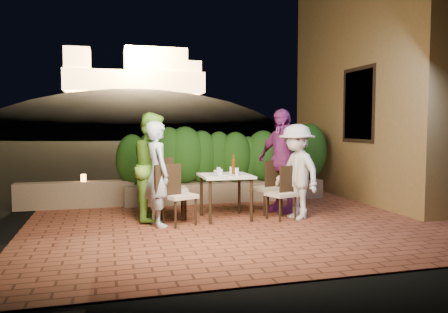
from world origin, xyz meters
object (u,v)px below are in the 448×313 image
object	(u,v)px
chair_left_back	(172,188)
diner_green	(154,166)
diner_purple	(281,161)
dining_table	(226,197)
chair_right_back	(266,187)
diner_blue	(158,174)
chair_right_front	(281,193)
parapet_lamp	(83,178)
diner_white	(297,172)
beer_bottle	(233,164)
bowl	(218,172)
chair_left_front	(179,194)

from	to	relation	value
chair_left_back	diner_green	world-z (taller)	diner_green
chair_left_back	diner_purple	bearing A→B (deg)	2.74
dining_table	diner_purple	size ratio (longest dim) A/B	0.44
chair_right_back	diner_blue	distance (m)	2.08
chair_right_front	chair_right_back	world-z (taller)	chair_right_back
chair_left_back	parapet_lamp	world-z (taller)	chair_left_back
chair_right_front	diner_purple	world-z (taller)	diner_purple
chair_right_back	diner_white	xyz separation A→B (m)	(0.33, -0.55, 0.33)
chair_left_back	chair_right_front	xyz separation A→B (m)	(1.76, -0.55, -0.08)
chair_right_front	diner_green	distance (m)	2.18
dining_table	diner_blue	distance (m)	1.27
chair_left_back	parapet_lamp	xyz separation A→B (m)	(-1.50, 1.46, 0.05)
beer_bottle	chair_left_back	bearing A→B (deg)	170.08
dining_table	chair_right_front	bearing A→B (deg)	-18.20
beer_bottle	diner_purple	distance (m)	1.01
diner_blue	diner_green	size ratio (longest dim) A/B	0.92
chair_right_back	diner_purple	size ratio (longest dim) A/B	0.50
bowl	chair_left_front	distance (m)	1.00
dining_table	diner_blue	xyz separation A→B (m)	(-1.16, -0.24, 0.45)
beer_bottle	parapet_lamp	bearing A→B (deg)	147.08
bowl	chair_right_back	size ratio (longest dim) A/B	0.18
bowl	diner_green	xyz separation A→B (m)	(-1.12, -0.05, 0.12)
diner_purple	diner_blue	bearing A→B (deg)	-101.23
bowl	parapet_lamp	bearing A→B (deg)	148.66
dining_table	diner_blue	bearing A→B (deg)	-168.53
chair_right_back	diner_purple	world-z (taller)	diner_purple
dining_table	parapet_lamp	world-z (taller)	dining_table
beer_bottle	chair_right_back	world-z (taller)	beer_bottle
dining_table	diner_green	xyz separation A→B (m)	(-1.17, 0.25, 0.52)
bowl	chair_left_front	size ratio (longest dim) A/B	0.18
chair_left_front	diner_white	xyz separation A→B (m)	(1.99, -0.04, 0.31)
diner_blue	diner_purple	distance (m)	2.37
chair_right_back	parapet_lamp	xyz separation A→B (m)	(-3.20, 1.47, 0.10)
diner_purple	chair_left_front	bearing A→B (deg)	-98.35
chair_right_back	diner_blue	size ratio (longest dim) A/B	0.58
bowl	chair_left_back	bearing A→B (deg)	-176.59
chair_left_front	chair_left_back	size ratio (longest dim) A/B	0.93
chair_right_back	diner_blue	bearing A→B (deg)	-2.88
diner_white	chair_right_back	bearing A→B (deg)	-163.19
chair_right_front	chair_left_front	bearing A→B (deg)	-19.30
chair_right_back	diner_green	bearing A→B (deg)	-16.62
chair_left_back	chair_right_back	bearing A→B (deg)	0.94
dining_table	chair_left_front	world-z (taller)	chair_left_front
dining_table	diner_green	distance (m)	1.31
dining_table	parapet_lamp	bearing A→B (deg)	144.13
beer_bottle	parapet_lamp	world-z (taller)	beer_bottle
beer_bottle	diner_purple	world-z (taller)	diner_purple
chair_left_back	chair_right_front	world-z (taller)	chair_left_back
dining_table	bowl	bearing A→B (deg)	100.33
chair_right_back	diner_blue	world-z (taller)	diner_blue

